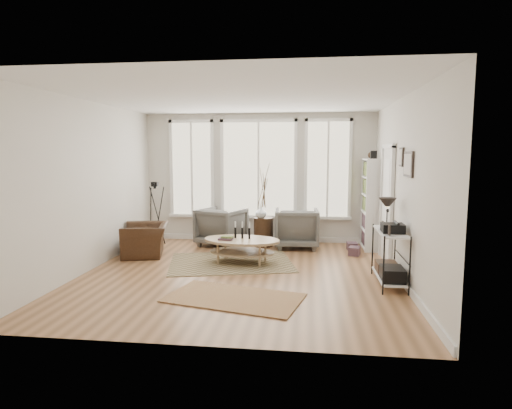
# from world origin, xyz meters

# --- Properties ---
(room) EXTENTS (5.50, 5.54, 2.90)m
(room) POSITION_xyz_m (0.02, 0.03, 1.43)
(room) COLOR #A7754B
(room) RESTS_ON ground
(bay_window) EXTENTS (4.14, 0.12, 2.24)m
(bay_window) POSITION_xyz_m (0.00, 2.71, 1.61)
(bay_window) COLOR tan
(bay_window) RESTS_ON ground
(door) EXTENTS (0.09, 1.06, 2.22)m
(door) POSITION_xyz_m (2.57, 1.15, 1.12)
(door) COLOR silver
(door) RESTS_ON ground
(bookcase) EXTENTS (0.31, 0.85, 2.06)m
(bookcase) POSITION_xyz_m (2.44, 2.23, 0.96)
(bookcase) COLOR white
(bookcase) RESTS_ON ground
(low_shelf) EXTENTS (0.38, 1.08, 1.30)m
(low_shelf) POSITION_xyz_m (2.38, -0.30, 0.51)
(low_shelf) COLOR white
(low_shelf) RESTS_ON ground
(wall_art) EXTENTS (0.04, 0.88, 0.44)m
(wall_art) POSITION_xyz_m (2.58, -0.27, 1.88)
(wall_art) COLOR black
(wall_art) RESTS_ON ground
(rug_main) EXTENTS (2.54, 2.13, 0.01)m
(rug_main) POSITION_xyz_m (-0.28, 0.68, 0.01)
(rug_main) COLOR brown
(rug_main) RESTS_ON ground
(rug_runner) EXTENTS (2.03, 1.43, 0.01)m
(rug_runner) POSITION_xyz_m (0.12, -1.24, 0.01)
(rug_runner) COLOR brown
(rug_runner) RESTS_ON ground
(coffee_table) EXTENTS (1.51, 1.06, 0.65)m
(coffee_table) POSITION_xyz_m (-0.08, 0.69, 0.35)
(coffee_table) COLOR tan
(coffee_table) RESTS_ON ground
(armchair_left) EXTENTS (1.15, 1.17, 0.83)m
(armchair_left) POSITION_xyz_m (-0.75, 2.14, 0.41)
(armchair_left) COLOR #605F5B
(armchair_left) RESTS_ON ground
(armchair_right) EXTENTS (0.95, 0.97, 0.85)m
(armchair_right) POSITION_xyz_m (0.89, 2.13, 0.42)
(armchair_right) COLOR #605F5B
(armchair_right) RESTS_ON ground
(side_table) EXTENTS (0.42, 0.42, 1.75)m
(side_table) POSITION_xyz_m (0.17, 2.17, 0.84)
(side_table) COLOR #372215
(side_table) RESTS_ON ground
(vase) EXTENTS (0.25, 0.25, 0.25)m
(vase) POSITION_xyz_m (0.12, 2.11, 0.75)
(vase) COLOR silver
(vase) RESTS_ON side_table
(accent_chair) EXTENTS (1.14, 1.06, 0.62)m
(accent_chair) POSITION_xyz_m (-2.06, 1.05, 0.31)
(accent_chair) COLOR #372215
(accent_chair) RESTS_ON ground
(tripod_camera) EXTENTS (0.49, 0.49, 1.39)m
(tripod_camera) POSITION_xyz_m (-2.19, 2.02, 0.64)
(tripod_camera) COLOR black
(tripod_camera) RESTS_ON ground
(book_stack_near) EXTENTS (0.22, 0.27, 0.16)m
(book_stack_near) POSITION_xyz_m (2.05, 1.99, 0.08)
(book_stack_near) COLOR brown
(book_stack_near) RESTS_ON ground
(book_stack_far) EXTENTS (0.27, 0.31, 0.17)m
(book_stack_far) POSITION_xyz_m (2.05, 1.55, 0.08)
(book_stack_far) COLOR brown
(book_stack_far) RESTS_ON ground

